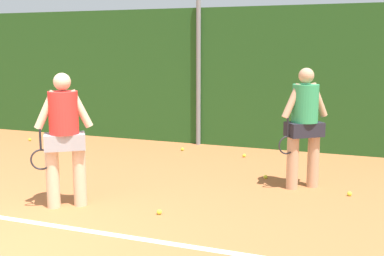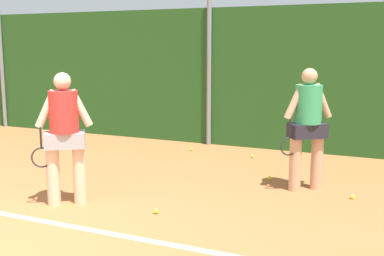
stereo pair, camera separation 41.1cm
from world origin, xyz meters
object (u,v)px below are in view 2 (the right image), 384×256
tennis_ball_4 (72,140)px  tennis_ball_5 (352,197)px  tennis_ball_0 (156,211)px  tennis_ball_3 (44,138)px  player_midcourt (307,123)px  tennis_ball_13 (270,178)px  tennis_ball_6 (252,156)px  player_foreground_near (64,132)px  tennis_ball_1 (191,149)px

tennis_ball_4 → tennis_ball_5: bearing=-15.6°
tennis_ball_0 → tennis_ball_4: size_ratio=1.00×
tennis_ball_3 → player_midcourt: bearing=-13.6°
player_midcourt → tennis_ball_13: size_ratio=27.87×
tennis_ball_0 → tennis_ball_4: bearing=139.5°
tennis_ball_6 → tennis_ball_3: bearing=-178.3°
player_midcourt → tennis_ball_0: 2.64m
player_foreground_near → player_midcourt: (2.87, 2.03, 0.01)m
player_midcourt → tennis_ball_1: (-2.71, 1.81, -1.00)m
tennis_ball_1 → tennis_ball_13: (2.08, -1.53, 0.00)m
tennis_ball_0 → tennis_ball_3: size_ratio=1.00×
tennis_ball_1 → tennis_ball_4: bearing=-175.3°
tennis_ball_1 → tennis_ball_3: 3.69m
tennis_ball_5 → tennis_ball_0: bearing=-143.3°
tennis_ball_4 → player_foreground_near: bearing=-52.8°
tennis_ball_0 → tennis_ball_6: size_ratio=1.00×
tennis_ball_1 → tennis_ball_3: size_ratio=1.00×
tennis_ball_0 → tennis_ball_3: same height
tennis_ball_4 → tennis_ball_13: size_ratio=1.00×
tennis_ball_0 → tennis_ball_6: same height
tennis_ball_6 → tennis_ball_4: bearing=-178.3°
player_foreground_near → player_midcourt: bearing=179.9°
tennis_ball_13 → tennis_ball_3: bearing=167.6°
player_foreground_near → tennis_ball_5: 4.15m
tennis_ball_3 → tennis_ball_5: bearing=-13.8°
tennis_ball_3 → tennis_ball_6: 5.03m
tennis_ball_3 → tennis_ball_4: same height
tennis_ball_13 → tennis_ball_6: bearing=117.3°
tennis_ball_1 → tennis_ball_3: bearing=-175.9°
tennis_ball_5 → tennis_ball_6: same height
tennis_ball_1 → tennis_ball_5: bearing=-30.4°
player_foreground_near → tennis_ball_1: size_ratio=27.48×
tennis_ball_0 → tennis_ball_13: 2.36m
tennis_ball_6 → tennis_ball_13: bearing=-62.7°
player_midcourt → tennis_ball_1: 3.41m
tennis_ball_3 → tennis_ball_13: same height
tennis_ball_13 → tennis_ball_0: bearing=-113.2°
player_foreground_near → tennis_ball_4: 4.63m
player_foreground_near → tennis_ball_6: size_ratio=27.48×
tennis_ball_0 → tennis_ball_5: same height
tennis_ball_5 → player_midcourt: bearing=164.9°
tennis_ball_0 → tennis_ball_13: bearing=66.8°
tennis_ball_13 → tennis_ball_5: bearing=-19.7°
tennis_ball_1 → tennis_ball_0: bearing=-72.7°
tennis_ball_3 → tennis_ball_4: bearing=1.7°
tennis_ball_6 → tennis_ball_13: (0.73, -1.41, 0.00)m
player_foreground_near → tennis_ball_3: bearing=-80.8°
player_midcourt → tennis_ball_6: bearing=-89.5°
player_midcourt → tennis_ball_3: bearing=-51.8°
player_midcourt → tennis_ball_0: player_midcourt is taller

